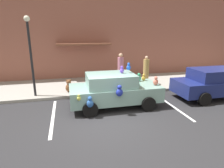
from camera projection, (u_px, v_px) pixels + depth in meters
The scene contains 11 objects.
ground_plane at pixel (105, 122), 7.30m from camera, with size 60.00×60.00×0.00m, color #262628.
sidewalk at pixel (90, 85), 11.95m from camera, with size 24.00×4.00×0.15m, color gray.
storefront_building at pixel (84, 34), 13.12m from camera, with size 24.00×1.25×6.40m.
parking_stripe_front at pixel (171, 105), 9.00m from camera, with size 0.12×3.60×0.01m, color silver.
parking_stripe_rear at pixel (53, 116), 7.78m from camera, with size 0.12×3.60×0.01m, color silver.
plush_covered_car at pixel (114, 90), 8.67m from camera, with size 4.11×2.13×2.01m.
parked_sedan_behind at pixel (216, 83), 9.84m from camera, with size 4.51×1.94×1.54m.
teddy_bear_on_sidewalk at pixel (69, 86), 10.37m from camera, with size 0.37×0.31×0.71m.
street_lamp_post at pixel (30, 49), 9.20m from camera, with size 0.28×0.28×3.94m.
pedestrian_near_shopfront at pixel (121, 69), 12.14m from camera, with size 0.38×0.38×1.90m.
pedestrian_walking_past at pixel (146, 71), 11.77m from camera, with size 0.35×0.35×1.78m.
Camera 1 is at (-1.31, -6.50, 3.39)m, focal length 30.32 mm.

